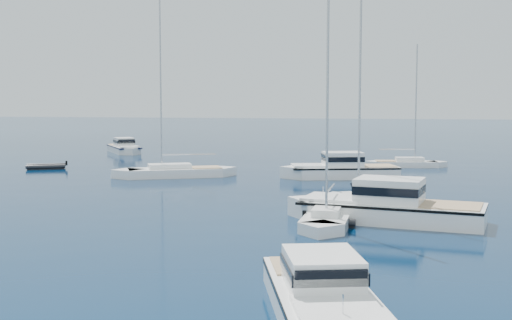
{
  "coord_description": "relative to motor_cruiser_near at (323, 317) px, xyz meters",
  "views": [
    {
      "loc": [
        5.53,
        -23.57,
        6.85
      ],
      "look_at": [
        -3.73,
        25.94,
        2.2
      ],
      "focal_mm": 47.41,
      "sensor_mm": 36.0,
      "label": 1
    }
  ],
  "objects": [
    {
      "name": "motor_cruiser_distant",
      "position": [
        -1.76,
        37.27,
        0.0
      ],
      "size": [
        11.33,
        6.02,
        2.85
      ],
      "primitive_type": null,
      "rotation": [
        0.0,
        0.0,
        1.83
      ],
      "color": "white",
      "rests_on": "ground"
    },
    {
      "name": "motor_cruiser_near",
      "position": [
        0.0,
        0.0,
        0.0
      ],
      "size": [
        5.44,
        10.17,
        2.55
      ],
      "primitive_type": null,
      "rotation": [
        0.0,
        0.0,
        3.41
      ],
      "color": "white",
      "rests_on": "ground"
    },
    {
      "name": "motor_cruiser_centre",
      "position": [
        1.94,
        17.04,
        0.0
      ],
      "size": [
        12.34,
        5.87,
        3.11
      ],
      "primitive_type": null,
      "rotation": [
        0.0,
        0.0,
        1.37
      ],
      "color": "white",
      "rests_on": "ground"
    },
    {
      "name": "sailboat_mid_r",
      "position": [
        0.84,
        19.55,
        0.0
      ],
      "size": [
        7.04,
        10.22,
        14.92
      ],
      "primitive_type": null,
      "rotation": [
        0.0,
        0.0,
        0.48
      ],
      "color": "silver",
      "rests_on": "ground"
    },
    {
      "name": "sailboat_mid_l",
      "position": [
        -15.91,
        35.34,
        0.0
      ],
      "size": [
        11.6,
        7.35,
        16.73
      ],
      "primitive_type": null,
      "rotation": [
        0.0,
        0.0,
        1.99
      ],
      "color": "white",
      "rests_on": "ground"
    },
    {
      "name": "motor_cruiser_horizon",
      "position": [
        -29.87,
        58.93,
        0.0
      ],
      "size": [
        7.47,
        9.18,
        2.41
      ],
      "primitive_type": null,
      "rotation": [
        0.0,
        0.0,
        3.74
      ],
      "color": "silver",
      "rests_on": "ground"
    },
    {
      "name": "sailboat_fore",
      "position": [
        -1.09,
        15.86,
        0.0
      ],
      "size": [
        2.69,
        9.23,
        13.46
      ],
      "primitive_type": null,
      "rotation": [
        0.0,
        0.0,
        3.11
      ],
      "color": "white",
      "rests_on": "ground"
    },
    {
      "name": "sailboat_centre",
      "position": [
        4.12,
        47.76,
        0.0
      ],
      "size": [
        8.74,
        3.31,
        12.53
      ],
      "primitive_type": null,
      "rotation": [
        0.0,
        0.0,
        4.84
      ],
      "color": "white",
      "rests_on": "ground"
    },
    {
      "name": "tender_grey_far",
      "position": [
        -30.15,
        39.37,
        0.0
      ],
      "size": [
        4.35,
        3.52,
        0.95
      ],
      "primitive_type": null,
      "rotation": [
        0.0,
        0.0,
        2.01
      ],
      "color": "black",
      "rests_on": "ground"
    },
    {
      "name": "tender_grey_near",
      "position": [
        -0.9,
        15.42,
        0.0
      ],
      "size": [
        3.0,
        1.83,
        0.95
      ],
      "primitive_type": null,
      "rotation": [
        0.0,
        0.0,
        4.66
      ],
      "color": "black",
      "rests_on": "ground"
    },
    {
      "name": "ground",
      "position": [
        -3.81,
        2.95,
        0.0
      ],
      "size": [
        400.0,
        400.0,
        0.0
      ],
      "primitive_type": "plane",
      "color": "#072949",
      "rests_on": "ground"
    }
  ]
}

